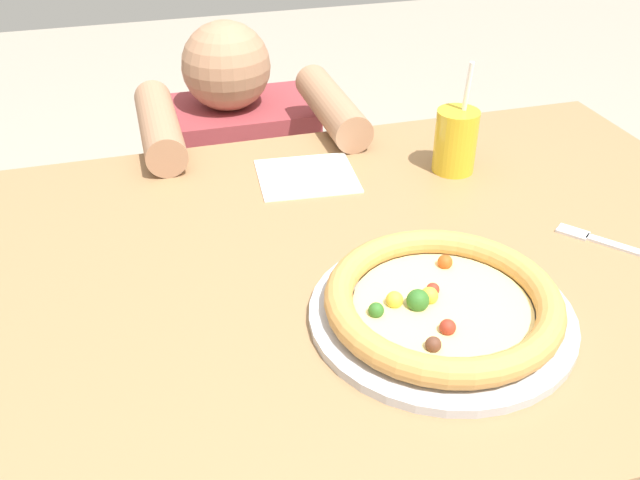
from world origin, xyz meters
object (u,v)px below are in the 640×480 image
(drink_cup_colored, at_px, (456,141))
(diner_seated, at_px, (239,225))
(pizza_near, at_px, (442,305))
(fork, at_px, (621,247))

(drink_cup_colored, height_order, diner_seated, drink_cup_colored)
(pizza_near, bearing_deg, drink_cup_colored, 62.81)
(pizza_near, height_order, fork, pizza_near)
(pizza_near, bearing_deg, fork, 13.22)
(fork, bearing_deg, pizza_near, -166.78)
(diner_seated, bearing_deg, fork, -60.29)
(pizza_near, xyz_separation_m, diner_seated, (-0.12, 0.82, -0.36))
(pizza_near, bearing_deg, diner_seated, 98.21)
(diner_seated, bearing_deg, pizza_near, -81.79)
(pizza_near, relative_size, fork, 1.90)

